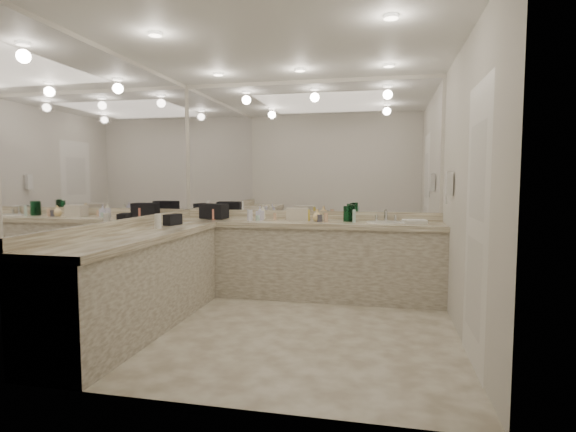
% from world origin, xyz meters
% --- Properties ---
extents(floor, '(3.20, 3.20, 0.00)m').
position_xyz_m(floor, '(0.00, 0.00, 0.00)').
color(floor, beige).
rests_on(floor, ground).
extents(ceiling, '(3.20, 3.20, 0.00)m').
position_xyz_m(ceiling, '(0.00, 0.00, 2.60)').
color(ceiling, white).
rests_on(ceiling, floor).
extents(wall_back, '(3.20, 0.02, 2.60)m').
position_xyz_m(wall_back, '(0.00, 1.50, 1.30)').
color(wall_back, beige).
rests_on(wall_back, floor).
extents(wall_left, '(0.02, 3.00, 2.60)m').
position_xyz_m(wall_left, '(-1.60, 0.00, 1.30)').
color(wall_left, beige).
rests_on(wall_left, floor).
extents(wall_right, '(0.02, 3.00, 2.60)m').
position_xyz_m(wall_right, '(1.60, 0.00, 1.30)').
color(wall_right, beige).
rests_on(wall_right, floor).
extents(vanity_back_base, '(3.20, 0.60, 0.84)m').
position_xyz_m(vanity_back_base, '(0.00, 1.20, 0.42)').
color(vanity_back_base, beige).
rests_on(vanity_back_base, floor).
extents(vanity_back_top, '(3.20, 0.64, 0.06)m').
position_xyz_m(vanity_back_top, '(0.00, 1.19, 0.87)').
color(vanity_back_top, beige).
rests_on(vanity_back_top, vanity_back_base).
extents(vanity_left_base, '(0.60, 2.40, 0.84)m').
position_xyz_m(vanity_left_base, '(-1.30, -0.30, 0.42)').
color(vanity_left_base, beige).
rests_on(vanity_left_base, floor).
extents(vanity_left_top, '(0.64, 2.42, 0.06)m').
position_xyz_m(vanity_left_top, '(-1.29, -0.30, 0.87)').
color(vanity_left_top, beige).
rests_on(vanity_left_top, vanity_left_base).
extents(backsplash_back, '(3.20, 0.04, 0.10)m').
position_xyz_m(backsplash_back, '(0.00, 1.48, 0.95)').
color(backsplash_back, beige).
rests_on(backsplash_back, vanity_back_top).
extents(backsplash_left, '(0.04, 3.00, 0.10)m').
position_xyz_m(backsplash_left, '(-1.58, 0.00, 0.95)').
color(backsplash_left, beige).
rests_on(backsplash_left, vanity_left_top).
extents(mirror_back, '(3.12, 0.01, 1.55)m').
position_xyz_m(mirror_back, '(0.00, 1.49, 1.77)').
color(mirror_back, white).
rests_on(mirror_back, wall_back).
extents(mirror_left, '(0.01, 2.92, 1.55)m').
position_xyz_m(mirror_left, '(-1.59, 0.00, 1.77)').
color(mirror_left, white).
rests_on(mirror_left, wall_left).
extents(sink, '(0.44, 0.44, 0.03)m').
position_xyz_m(sink, '(0.95, 1.20, 0.90)').
color(sink, white).
rests_on(sink, vanity_back_top).
extents(faucet, '(0.24, 0.16, 0.14)m').
position_xyz_m(faucet, '(0.95, 1.41, 0.97)').
color(faucet, silver).
rests_on(faucet, vanity_back_top).
extents(wall_phone, '(0.06, 0.10, 0.24)m').
position_xyz_m(wall_phone, '(1.56, 0.70, 1.35)').
color(wall_phone, white).
rests_on(wall_phone, wall_right).
extents(door, '(0.02, 0.82, 2.10)m').
position_xyz_m(door, '(1.59, -0.50, 1.05)').
color(door, white).
rests_on(door, wall_right).
extents(black_toiletry_bag, '(0.34, 0.24, 0.18)m').
position_xyz_m(black_toiletry_bag, '(-1.12, 1.21, 0.99)').
color(black_toiletry_bag, black).
rests_on(black_toiletry_bag, vanity_back_top).
extents(black_bag_spill, '(0.14, 0.23, 0.12)m').
position_xyz_m(black_bag_spill, '(-1.30, 0.45, 0.96)').
color(black_bag_spill, black).
rests_on(black_bag_spill, vanity_left_top).
extents(cream_cosmetic_case, '(0.28, 0.19, 0.15)m').
position_xyz_m(cream_cosmetic_case, '(-0.09, 1.26, 0.97)').
color(cream_cosmetic_case, beige).
rests_on(cream_cosmetic_case, vanity_back_top).
extents(hand_towel, '(0.27, 0.20, 0.04)m').
position_xyz_m(hand_towel, '(1.26, 1.18, 0.92)').
color(hand_towel, white).
rests_on(hand_towel, vanity_back_top).
extents(lotion_left, '(0.06, 0.06, 0.15)m').
position_xyz_m(lotion_left, '(-1.30, 0.12, 0.98)').
color(lotion_left, white).
rests_on(lotion_left, vanity_left_top).
extents(soap_bottle_a, '(0.09, 0.09, 0.18)m').
position_xyz_m(soap_bottle_a, '(-0.53, 1.30, 0.99)').
color(soap_bottle_a, white).
rests_on(soap_bottle_a, vanity_back_top).
extents(soap_bottle_b, '(0.09, 0.09, 0.17)m').
position_xyz_m(soap_bottle_b, '(-0.53, 1.18, 0.98)').
color(soap_bottle_b, silver).
rests_on(soap_bottle_b, vanity_back_top).
extents(soap_bottle_c, '(0.14, 0.14, 0.15)m').
position_xyz_m(soap_bottle_c, '(0.16, 1.20, 0.97)').
color(soap_bottle_c, '#F1CF88').
rests_on(soap_bottle_c, vanity_back_top).
extents(green_bottle_0, '(0.07, 0.07, 0.18)m').
position_xyz_m(green_bottle_0, '(0.50, 1.25, 0.99)').
color(green_bottle_0, '#104E27').
rests_on(green_bottle_0, vanity_back_top).
extents(green_bottle_1, '(0.07, 0.07, 0.20)m').
position_xyz_m(green_bottle_1, '(0.57, 1.23, 1.00)').
color(green_bottle_1, '#104E27').
rests_on(green_bottle_1, vanity_back_top).
extents(green_bottle_2, '(0.07, 0.07, 0.19)m').
position_xyz_m(green_bottle_2, '(0.54, 1.29, 1.00)').
color(green_bottle_2, '#104E27').
rests_on(green_bottle_2, vanity_back_top).
extents(amenity_bottle_0, '(0.06, 0.06, 0.13)m').
position_xyz_m(amenity_bottle_0, '(-0.64, 1.13, 0.96)').
color(amenity_bottle_0, silver).
rests_on(amenity_bottle_0, vanity_back_top).
extents(amenity_bottle_1, '(0.04, 0.04, 0.13)m').
position_xyz_m(amenity_bottle_1, '(-1.10, 1.12, 0.97)').
color(amenity_bottle_1, '#E57F66').
rests_on(amenity_bottle_1, vanity_back_top).
extents(amenity_bottle_2, '(0.04, 0.04, 0.15)m').
position_xyz_m(amenity_bottle_2, '(0.60, 1.13, 0.97)').
color(amenity_bottle_2, silver).
rests_on(amenity_bottle_2, vanity_back_top).
extents(amenity_bottle_3, '(0.06, 0.06, 0.13)m').
position_xyz_m(amenity_bottle_3, '(-1.14, 1.19, 0.97)').
color(amenity_bottle_3, white).
rests_on(amenity_bottle_3, vanity_back_top).
extents(amenity_bottle_4, '(0.04, 0.04, 0.08)m').
position_xyz_m(amenity_bottle_4, '(-0.38, 1.30, 0.94)').
color(amenity_bottle_4, '#E0B28C').
rests_on(amenity_bottle_4, vanity_back_top).
extents(amenity_bottle_5, '(0.05, 0.05, 0.06)m').
position_xyz_m(amenity_bottle_5, '(-0.55, 1.15, 0.93)').
color(amenity_bottle_5, silver).
rests_on(amenity_bottle_5, vanity_back_top).
extents(amenity_bottle_6, '(0.05, 0.05, 0.13)m').
position_xyz_m(amenity_bottle_6, '(0.04, 1.26, 0.97)').
color(amenity_bottle_6, '#F2D84C').
rests_on(amenity_bottle_6, vanity_back_top).
extents(amenity_bottle_7, '(0.05, 0.05, 0.10)m').
position_xyz_m(amenity_bottle_7, '(0.27, 1.17, 0.95)').
color(amenity_bottle_7, '#E0B28C').
rests_on(amenity_bottle_7, vanity_back_top).
extents(amenity_bottle_8, '(0.06, 0.06, 0.08)m').
position_xyz_m(amenity_bottle_8, '(0.20, 1.16, 0.94)').
color(amenity_bottle_8, '#3F3F4C').
rests_on(amenity_bottle_8, vanity_back_top).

